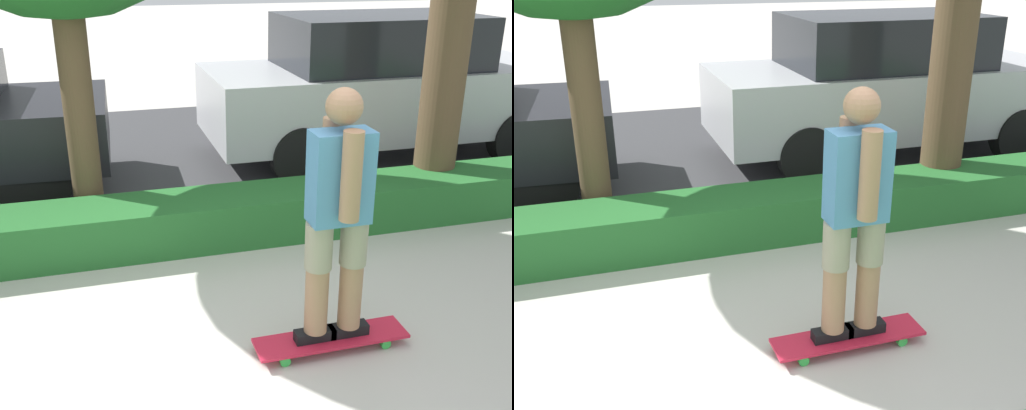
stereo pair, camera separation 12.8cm
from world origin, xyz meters
TOP-DOWN VIEW (x-y plane):
  - ground_plane at (0.00, 0.00)m, footprint 60.00×60.00m
  - street_asphalt at (0.00, 4.20)m, footprint 12.34×5.00m
  - hedge_row at (0.00, 1.60)m, footprint 12.34×0.60m
  - skateboard at (0.47, -0.16)m, footprint 0.99×0.24m
  - skater_person at (0.47, -0.16)m, footprint 0.48×0.41m
  - parked_car_middle at (2.59, 3.51)m, footprint 4.38×1.79m

SIDE VIEW (x-z plane):
  - ground_plane at x=0.00m, z-range 0.00..0.00m
  - street_asphalt at x=0.00m, z-range 0.00..0.01m
  - skateboard at x=0.47m, z-range 0.03..0.11m
  - hedge_row at x=0.00m, z-range 0.00..0.41m
  - parked_car_middle at x=2.59m, z-range 0.02..1.73m
  - skater_person at x=0.47m, z-range 0.14..1.72m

